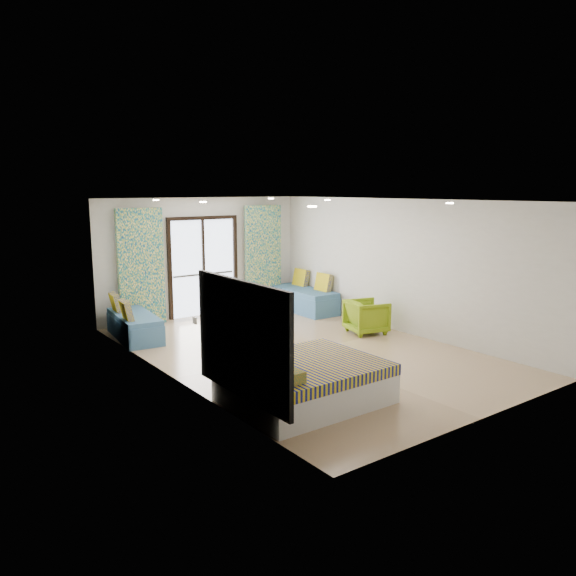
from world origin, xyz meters
TOP-DOWN VIEW (x-y plane):
  - floor at (0.00, 0.00)m, footprint 5.00×7.50m
  - ceiling at (0.00, 0.00)m, footprint 5.00×7.50m
  - wall_back at (0.00, 3.75)m, footprint 5.00×0.01m
  - wall_front at (0.00, -3.75)m, footprint 5.00×0.01m
  - wall_left at (-2.50, 0.00)m, footprint 0.01×7.50m
  - wall_right at (2.50, 0.00)m, footprint 0.01×7.50m
  - balcony_door at (0.00, 3.72)m, footprint 1.76×0.08m
  - balcony_rail at (0.00, 3.73)m, footprint 1.52×0.03m
  - curtain_left at (-1.55, 3.57)m, footprint 1.00×0.10m
  - curtain_right at (1.55, 3.57)m, footprint 1.00×0.10m
  - downlight_a at (-1.40, -2.00)m, footprint 0.12×0.12m
  - downlight_b at (1.40, -2.00)m, footprint 0.12×0.12m
  - downlight_c at (-1.40, 1.00)m, footprint 0.12×0.12m
  - downlight_d at (1.40, 1.00)m, footprint 0.12×0.12m
  - downlight_e at (-1.40, 3.00)m, footprint 0.12×0.12m
  - downlight_f at (1.40, 3.00)m, footprint 0.12×0.12m
  - headboard at (-2.46, -1.94)m, footprint 0.06×2.10m
  - switch_plate at (-2.47, -0.69)m, footprint 0.02×0.10m
  - bed at (-1.48, -1.94)m, footprint 2.03×1.65m
  - daybed_left at (-2.12, 2.66)m, footprint 0.86×1.81m
  - daybed_right at (2.12, 2.68)m, footprint 0.78×1.93m
  - coffee_table at (-0.09, 2.23)m, footprint 0.71×0.71m
  - vase at (-0.16, 2.31)m, footprint 0.21×0.21m
  - armchair at (1.85, 0.26)m, footprint 0.84×0.87m

SIDE VIEW (x-z plane):
  - floor at x=0.00m, z-range -0.01..0.01m
  - daybed_left at x=-2.12m, z-range -0.16..0.70m
  - bed at x=-1.48m, z-range -0.06..0.64m
  - daybed_right at x=2.12m, z-range -0.18..0.77m
  - coffee_table at x=-0.09m, z-range 0.01..0.65m
  - armchair at x=1.85m, z-range 0.00..0.75m
  - vase at x=-0.16m, z-range 0.37..0.55m
  - balcony_rail at x=0.00m, z-range 0.93..0.97m
  - headboard at x=-2.46m, z-range 0.30..1.80m
  - switch_plate at x=-2.47m, z-range 1.00..1.10m
  - curtain_left at x=-1.55m, z-range 0.00..2.50m
  - curtain_right at x=1.55m, z-range 0.00..2.50m
  - balcony_door at x=0.00m, z-range 0.12..2.40m
  - wall_back at x=0.00m, z-range 0.00..2.70m
  - wall_front at x=0.00m, z-range 0.00..2.70m
  - wall_left at x=-2.50m, z-range 0.00..2.70m
  - wall_right at x=2.50m, z-range 0.00..2.70m
  - downlight_a at x=-1.40m, z-range 2.66..2.68m
  - downlight_b at x=1.40m, z-range 2.66..2.68m
  - downlight_c at x=-1.40m, z-range 2.66..2.68m
  - downlight_d at x=1.40m, z-range 2.66..2.68m
  - downlight_e at x=-1.40m, z-range 2.66..2.68m
  - downlight_f at x=1.40m, z-range 2.66..2.68m
  - ceiling at x=0.00m, z-range 2.70..2.71m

